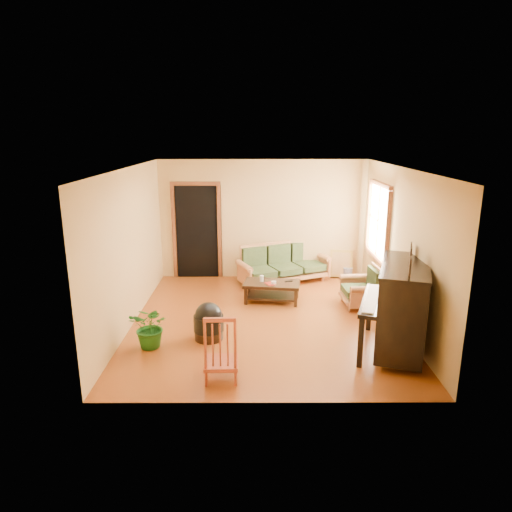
{
  "coord_description": "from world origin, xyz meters",
  "views": [
    {
      "loc": [
        -0.18,
        -7.34,
        3.15
      ],
      "look_at": [
        -0.15,
        0.2,
        1.1
      ],
      "focal_mm": 32.0,
      "sensor_mm": 36.0,
      "label": 1
    }
  ],
  "objects_px": {
    "red_chair": "(221,346)",
    "potted_plant": "(151,327)",
    "coffee_table": "(272,292)",
    "armchair": "(360,286)",
    "ceramic_crock": "(348,273)",
    "piano": "(402,309)",
    "footstool": "(209,326)",
    "sofa": "(284,264)"
  },
  "relations": [
    {
      "from": "piano",
      "to": "footstool",
      "type": "bearing_deg",
      "value": -169.97
    },
    {
      "from": "ceramic_crock",
      "to": "potted_plant",
      "type": "bearing_deg",
      "value": -137.19
    },
    {
      "from": "armchair",
      "to": "footstool",
      "type": "bearing_deg",
      "value": -156.38
    },
    {
      "from": "footstool",
      "to": "red_chair",
      "type": "distance_m",
      "value": 1.26
    },
    {
      "from": "coffee_table",
      "to": "red_chair",
      "type": "bearing_deg",
      "value": -105.06
    },
    {
      "from": "piano",
      "to": "red_chair",
      "type": "height_order",
      "value": "piano"
    },
    {
      "from": "coffee_table",
      "to": "red_chair",
      "type": "relative_size",
      "value": 1.13
    },
    {
      "from": "armchair",
      "to": "ceramic_crock",
      "type": "height_order",
      "value": "armchair"
    },
    {
      "from": "piano",
      "to": "footstool",
      "type": "relative_size",
      "value": 3.25
    },
    {
      "from": "coffee_table",
      "to": "armchair",
      "type": "bearing_deg",
      "value": -8.42
    },
    {
      "from": "sofa",
      "to": "ceramic_crock",
      "type": "xyz_separation_m",
      "value": [
        1.43,
        0.27,
        -0.29
      ]
    },
    {
      "from": "footstool",
      "to": "armchair",
      "type": "bearing_deg",
      "value": 27.68
    },
    {
      "from": "red_chair",
      "to": "potted_plant",
      "type": "bearing_deg",
      "value": 138.87
    },
    {
      "from": "sofa",
      "to": "potted_plant",
      "type": "xyz_separation_m",
      "value": [
        -2.19,
        -3.09,
        -0.08
      ]
    },
    {
      "from": "ceramic_crock",
      "to": "potted_plant",
      "type": "relative_size",
      "value": 0.37
    },
    {
      "from": "red_chair",
      "to": "potted_plant",
      "type": "xyz_separation_m",
      "value": [
        -1.11,
        0.92,
        -0.13
      ]
    },
    {
      "from": "piano",
      "to": "red_chair",
      "type": "bearing_deg",
      "value": -144.63
    },
    {
      "from": "potted_plant",
      "to": "sofa",
      "type": "bearing_deg",
      "value": 54.69
    },
    {
      "from": "ceramic_crock",
      "to": "footstool",
      "type": "bearing_deg",
      "value": -132.36
    },
    {
      "from": "red_chair",
      "to": "armchair",
      "type": "bearing_deg",
      "value": 45.87
    },
    {
      "from": "red_chair",
      "to": "ceramic_crock",
      "type": "bearing_deg",
      "value": 57.97
    },
    {
      "from": "sofa",
      "to": "armchair",
      "type": "distance_m",
      "value": 1.92
    },
    {
      "from": "coffee_table",
      "to": "piano",
      "type": "distance_m",
      "value": 2.81
    },
    {
      "from": "armchair",
      "to": "potted_plant",
      "type": "bearing_deg",
      "value": -158.25
    },
    {
      "from": "ceramic_crock",
      "to": "potted_plant",
      "type": "height_order",
      "value": "potted_plant"
    },
    {
      "from": "piano",
      "to": "footstool",
      "type": "xyz_separation_m",
      "value": [
        -2.86,
        0.44,
        -0.45
      ]
    },
    {
      "from": "armchair",
      "to": "ceramic_crock",
      "type": "xyz_separation_m",
      "value": [
        0.11,
        1.66,
        -0.26
      ]
    },
    {
      "from": "red_chair",
      "to": "potted_plant",
      "type": "distance_m",
      "value": 1.45
    },
    {
      "from": "red_chair",
      "to": "coffee_table",
      "type": "bearing_deg",
      "value": 73.35
    },
    {
      "from": "coffee_table",
      "to": "potted_plant",
      "type": "bearing_deg",
      "value": -134.11
    },
    {
      "from": "sofa",
      "to": "footstool",
      "type": "xyz_separation_m",
      "value": [
        -1.36,
        -2.8,
        -0.19
      ]
    },
    {
      "from": "coffee_table",
      "to": "red_chair",
      "type": "distance_m",
      "value": 2.97
    },
    {
      "from": "sofa",
      "to": "ceramic_crock",
      "type": "height_order",
      "value": "sofa"
    },
    {
      "from": "armchair",
      "to": "red_chair",
      "type": "height_order",
      "value": "red_chair"
    },
    {
      "from": "footstool",
      "to": "ceramic_crock",
      "type": "xyz_separation_m",
      "value": [
        2.79,
        3.06,
        -0.1
      ]
    },
    {
      "from": "sofa",
      "to": "piano",
      "type": "xyz_separation_m",
      "value": [
        1.5,
        -3.24,
        0.26
      ]
    },
    {
      "from": "potted_plant",
      "to": "footstool",
      "type": "bearing_deg",
      "value": 19.33
    },
    {
      "from": "armchair",
      "to": "ceramic_crock",
      "type": "bearing_deg",
      "value": 82.12
    },
    {
      "from": "red_chair",
      "to": "ceramic_crock",
      "type": "xyz_separation_m",
      "value": [
        2.51,
        4.27,
        -0.34
      ]
    },
    {
      "from": "footstool",
      "to": "ceramic_crock",
      "type": "distance_m",
      "value": 4.15
    },
    {
      "from": "red_chair",
      "to": "footstool",
      "type": "bearing_deg",
      "value": 101.61
    },
    {
      "from": "sofa",
      "to": "piano",
      "type": "height_order",
      "value": "piano"
    }
  ]
}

